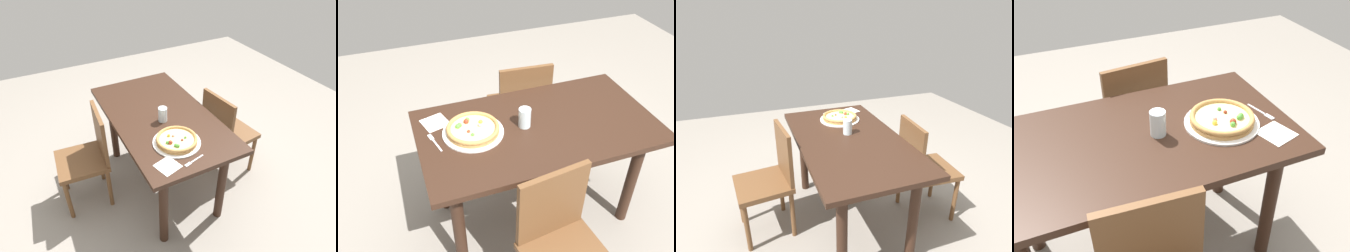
% 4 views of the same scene
% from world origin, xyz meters
% --- Properties ---
extents(ground_plane, '(6.00, 6.00, 0.00)m').
position_xyz_m(ground_plane, '(0.00, 0.00, 0.00)').
color(ground_plane, gray).
extents(dining_table, '(1.38, 0.77, 0.77)m').
position_xyz_m(dining_table, '(0.00, 0.00, 0.64)').
color(dining_table, '#331E14').
rests_on(dining_table, ground).
extents(chair_near, '(0.44, 0.44, 0.87)m').
position_xyz_m(chair_near, '(-0.11, -0.60, 0.48)').
color(chair_near, brown).
rests_on(chair_near, ground).
extents(plate, '(0.35, 0.35, 0.01)m').
position_xyz_m(plate, '(-0.37, 0.05, 0.77)').
color(plate, white).
rests_on(plate, dining_table).
extents(pizza, '(0.30, 0.30, 0.05)m').
position_xyz_m(pizza, '(-0.37, 0.05, 0.80)').
color(pizza, '#B78447').
rests_on(pizza, plate).
extents(fork, '(0.06, 0.16, 0.00)m').
position_xyz_m(fork, '(-0.59, 0.05, 0.77)').
color(fork, silver).
rests_on(fork, dining_table).
extents(drinking_glass, '(0.07, 0.07, 0.12)m').
position_xyz_m(drinking_glass, '(-0.08, 0.02, 0.82)').
color(drinking_glass, silver).
rests_on(drinking_glass, dining_table).
extents(napkin, '(0.17, 0.17, 0.00)m').
position_xyz_m(napkin, '(-0.56, 0.22, 0.77)').
color(napkin, white).
rests_on(napkin, dining_table).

